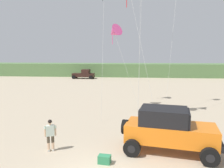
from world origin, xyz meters
TOP-DOWN VIEW (x-y plane):
  - dune_ridge at (-5.19, 45.52)m, footprint 90.00×8.56m
  - jeep at (3.21, 2.69)m, footprint 5.00×3.09m
  - person_watching at (-2.79, 2.15)m, footprint 0.59×0.42m
  - cooler_box at (0.14, 1.12)m, footprint 0.60×0.42m
  - distant_pickup at (-9.45, 38.00)m, footprint 4.65×2.48m
  - kite_pink_ribbon at (-0.46, 11.85)m, footprint 3.27×3.19m

SIDE VIEW (x-z plane):
  - cooler_box at x=0.14m, z-range 0.00..0.38m
  - person_watching at x=-2.79m, z-range 0.10..1.77m
  - distant_pickup at x=-9.45m, z-range -0.05..1.93m
  - jeep at x=3.21m, z-range 0.07..2.33m
  - dune_ridge at x=-5.19m, z-range 0.00..2.99m
  - kite_pink_ribbon at x=-0.46m, z-range 3.07..10.85m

